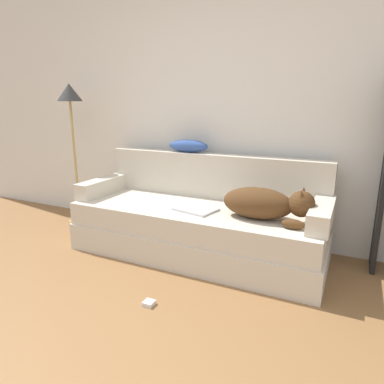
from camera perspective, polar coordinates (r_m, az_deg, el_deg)
The scene contains 10 objects.
wall_back at distance 3.30m, azimuth 5.36°, elevation 15.52°, with size 7.11×0.06×2.70m.
couch at distance 3.00m, azimuth 0.80°, elevation -6.47°, with size 2.16×0.82×0.44m.
couch_backrest at distance 3.18m, azimuth 3.42°, elevation 2.70°, with size 2.12×0.15×0.41m.
couch_arm_left at distance 3.44m, azimuth -14.59°, elevation 0.95°, with size 0.15×0.63×0.15m.
couch_arm_right at distance 2.66m, azimuth 20.83°, elevation -3.49°, with size 0.15×0.63×0.15m.
dog at distance 2.64m, azimuth 12.13°, elevation -1.87°, with size 0.69×0.30×0.27m.
laptop at distance 2.82m, azimuth 0.64°, elevation -2.89°, with size 0.37×0.30×0.02m.
throw_pillow at distance 3.26m, azimuth -0.62°, elevation 7.67°, with size 0.40×0.15×0.12m.
floor_lamp at distance 3.85m, azimuth -19.55°, elevation 12.76°, with size 0.26×0.26×1.49m.
power_adapter at distance 2.38m, azimuth -7.18°, elevation -17.91°, with size 0.07×0.07×0.03m.
Camera 1 is at (1.16, -0.77, 1.29)m, focal length 32.00 mm.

